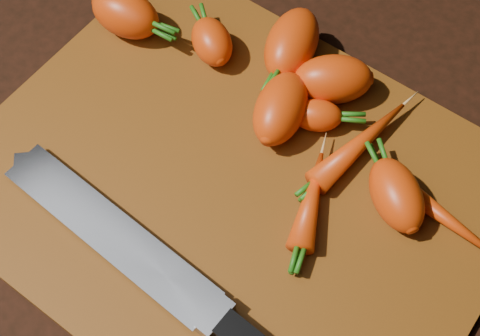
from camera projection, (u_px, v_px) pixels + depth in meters
The scene contains 13 objects.
ground at pixel (234, 192), 0.66m from camera, with size 2.00×2.00×0.01m, color black.
cutting_board at pixel (234, 187), 0.65m from camera, with size 0.50×0.40×0.01m, color brown.
carrot_0 at pixel (125, 14), 0.72m from camera, with size 0.08×0.05×0.05m, color #F2460E.
carrot_1 at pixel (212, 42), 0.70m from camera, with size 0.06×0.04×0.04m, color #F2460E.
carrot_2 at pixel (292, 44), 0.70m from camera, with size 0.09×0.05×0.05m, color #F2460E.
carrot_3 at pixel (281, 108), 0.66m from camera, with size 0.08×0.05×0.05m, color #F2460E.
carrot_4 at pixel (333, 79), 0.67m from camera, with size 0.08×0.05×0.05m, color #F2460E.
carrot_5 at pixel (317, 116), 0.66m from camera, with size 0.05×0.03×0.03m, color #F2460E.
carrot_6 at pixel (396, 195), 0.61m from camera, with size 0.08×0.05×0.05m, color #F2460E.
carrot_7 at pixel (360, 143), 0.65m from camera, with size 0.13×0.03×0.03m, color #F2460E.
carrot_8 at pixel (448, 220), 0.62m from camera, with size 0.12×0.02×0.02m, color #F2460E.
carrot_9 at pixel (311, 200), 0.62m from camera, with size 0.10×0.03×0.03m, color #F2460E.
knife at pixel (128, 247), 0.60m from camera, with size 0.39×0.06×0.02m.
Camera 1 is at (0.18, -0.24, 0.59)m, focal length 50.00 mm.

